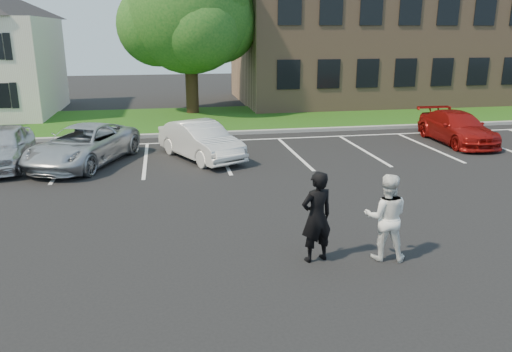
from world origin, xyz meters
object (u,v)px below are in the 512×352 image
(office_building, at_px, (405,36))
(man_white_shirt, at_px, (386,217))
(car_red_compact, at_px, (457,128))
(tree, at_px, (191,15))
(man_black_suit, at_px, (317,217))
(car_white_sedan, at_px, (201,141))
(car_silver_west, at_px, (2,147))
(car_silver_minivan, at_px, (83,145))

(office_building, relative_size, man_white_shirt, 12.36)
(car_red_compact, bearing_deg, man_white_shirt, -126.56)
(car_red_compact, bearing_deg, tree, 137.98)
(office_building, height_order, man_black_suit, office_building)
(office_building, xyz_separation_m, man_black_suit, (-13.15, -23.07, -3.21))
(man_white_shirt, height_order, car_white_sedan, man_white_shirt)
(tree, height_order, man_white_shirt, tree)
(tree, bearing_deg, car_silver_west, -124.72)
(man_black_suit, xyz_separation_m, car_silver_minivan, (-5.74, 8.85, -0.27))
(office_building, height_order, car_silver_west, office_building)
(office_building, height_order, car_white_sedan, office_building)
(man_white_shirt, relative_size, car_red_compact, 0.41)
(man_white_shirt, bearing_deg, office_building, -99.10)
(tree, relative_size, man_white_shirt, 4.86)
(tree, bearing_deg, office_building, 14.43)
(office_building, bearing_deg, car_silver_west, -146.81)
(car_silver_west, relative_size, car_red_compact, 0.95)
(man_white_shirt, xyz_separation_m, car_white_sedan, (-3.05, 9.04, -0.23))
(man_black_suit, xyz_separation_m, car_silver_west, (-8.42, 8.96, -0.24))
(car_silver_minivan, bearing_deg, man_black_suit, -33.63)
(office_building, xyz_separation_m, man_white_shirt, (-11.74, -23.23, -3.25))
(tree, relative_size, car_silver_minivan, 1.80)
(man_white_shirt, distance_m, car_silver_minivan, 11.51)
(man_black_suit, distance_m, car_silver_minivan, 10.55)
(man_black_suit, height_order, car_red_compact, man_black_suit)
(car_red_compact, bearing_deg, car_silver_minivan, -175.52)
(man_white_shirt, bearing_deg, car_red_compact, -110.41)
(office_building, xyz_separation_m, car_silver_west, (-21.56, -14.11, -3.44))
(car_silver_minivan, bearing_deg, tree, 90.08)
(tree, height_order, car_silver_minivan, tree)
(tree, height_order, car_silver_west, tree)
(car_silver_minivan, bearing_deg, car_silver_west, -159.04)
(office_building, relative_size, tree, 2.55)
(office_building, xyz_separation_m, car_white_sedan, (-14.79, -14.19, -3.48))
(tree, xyz_separation_m, car_red_compact, (10.27, -9.77, -4.71))
(man_black_suit, distance_m, car_red_compact, 13.22)
(car_silver_west, xyz_separation_m, car_white_sedan, (6.78, -0.09, -0.04))
(car_white_sedan, bearing_deg, car_silver_west, 153.55)
(man_black_suit, relative_size, car_silver_minivan, 0.39)
(man_black_suit, height_order, car_silver_minivan, man_black_suit)
(office_building, xyz_separation_m, tree, (-14.35, -3.69, 1.19))
(tree, bearing_deg, car_red_compact, -43.57)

